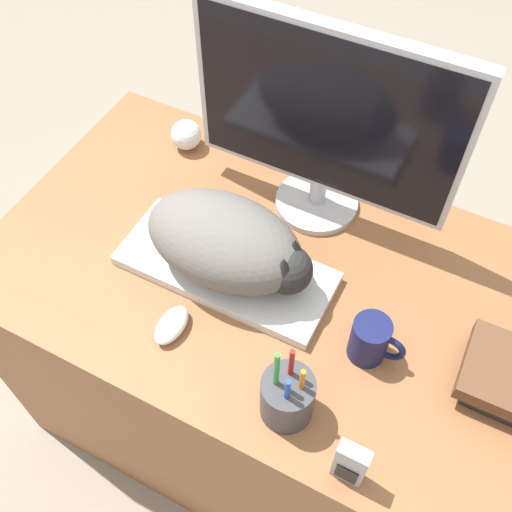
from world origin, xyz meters
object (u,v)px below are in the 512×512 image
cat (229,243)px  computer_mouse (172,325)px  monitor (326,121)px  baseball (186,135)px  keyboard (226,268)px  phone (350,464)px  coffee_mug (371,340)px  pen_cup (287,397)px

cat → computer_mouse: (-0.04, -0.17, -0.09)m
monitor → baseball: bearing=174.9°
keyboard → phone: (0.37, -0.27, 0.04)m
cat → coffee_mug: 0.32m
keyboard → phone: size_ratio=3.91×
monitor → pen_cup: monitor is taller
monitor → phone: (0.28, -0.52, -0.19)m
baseball → monitor: bearing=-5.1°
cat → baseball: 0.40m
coffee_mug → pen_cup: 0.19m
keyboard → phone: bearing=-35.4°
baseball → pen_cup: bearing=-44.6°
computer_mouse → phone: bearing=-14.1°
cat → pen_cup: 0.31m
coffee_mug → pen_cup: pen_cup is taller
cat → baseball: size_ratio=4.75×
cat → baseball: bearing=134.2°
keyboard → cat: bearing=0.0°
coffee_mug → pen_cup: size_ratio=0.52×
keyboard → computer_mouse: size_ratio=4.84×
cat → pen_cup: pen_cup is taller
pen_cup → baseball: pen_cup is taller
keyboard → baseball: baseball is taller
coffee_mug → phone: 0.23m
computer_mouse → pen_cup: 0.27m
phone → cat: bearing=143.7°
monitor → coffee_mug: monitor is taller
cat → coffee_mug: cat is taller
monitor → pen_cup: (0.15, -0.46, -0.19)m
monitor → coffee_mug: bearing=-51.3°
pen_cup → baseball: 0.70m
baseball → cat: bearing=-45.8°
pen_cup → keyboard: bearing=138.4°
keyboard → monitor: monitor is taller
keyboard → phone: 0.46m
coffee_mug → baseball: bearing=151.2°
keyboard → pen_cup: (0.24, -0.21, 0.04)m
coffee_mug → cat: bearing=172.5°
computer_mouse → pen_cup: size_ratio=0.45×
pen_cup → phone: 0.15m
coffee_mug → baseball: coffee_mug is taller
baseball → phone: phone is taller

